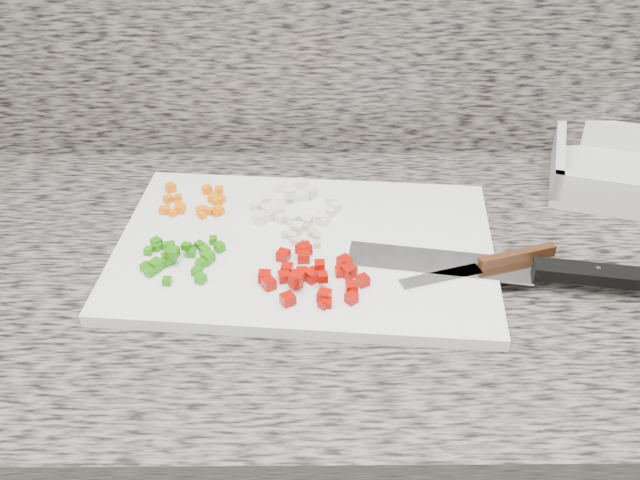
{
  "coord_description": "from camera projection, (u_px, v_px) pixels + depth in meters",
  "views": [
    {
      "loc": [
        -0.09,
        0.7,
        1.47
      ],
      "look_at": [
        -0.08,
        1.44,
        0.94
      ],
      "focal_mm": 40.0,
      "sensor_mm": 36.0,
      "label": 1
    }
  ],
  "objects": [
    {
      "name": "green_pepper_pile",
      "position": [
        180.0,
        256.0,
        0.91
      ],
      "size": [
        0.1,
        0.1,
        0.02
      ],
      "color": "#237C0B",
      "rests_on": "cutting_board"
    },
    {
      "name": "paring_knife",
      "position": [
        498.0,
        262.0,
        0.9
      ],
      "size": [
        0.21,
        0.08,
        0.02
      ],
      "rotation": [
        0.0,
        0.0,
        0.31
      ],
      "color": "silver",
      "rests_on": "cutting_board"
    },
    {
      "name": "cabinet",
      "position": [
        367.0,
        478.0,
        1.22
      ],
      "size": [
        3.92,
        0.62,
        0.86
      ],
      "primitive_type": "cube",
      "color": "beige",
      "rests_on": "ground"
    },
    {
      "name": "onion_pile",
      "position": [
        292.0,
        207.0,
        1.0
      ],
      "size": [
        0.13,
        0.13,
        0.02
      ],
      "color": "silver",
      "rests_on": "cutting_board"
    },
    {
      "name": "carrot_pile",
      "position": [
        194.0,
        202.0,
        1.01
      ],
      "size": [
        0.09,
        0.08,
        0.01
      ],
      "color": "orange",
      "rests_on": "cutting_board"
    },
    {
      "name": "chef_knife",
      "position": [
        541.0,
        270.0,
        0.89
      ],
      "size": [
        0.38,
        0.11,
        0.02
      ],
      "rotation": [
        0.0,
        0.0,
        -0.17
      ],
      "color": "silver",
      "rests_on": "cutting_board"
    },
    {
      "name": "cutting_board",
      "position": [
        305.0,
        248.0,
        0.95
      ],
      "size": [
        0.52,
        0.37,
        0.02
      ],
      "primitive_type": "cube",
      "rotation": [
        0.0,
        0.0,
        -0.09
      ],
      "color": "white",
      "rests_on": "countertop"
    },
    {
      "name": "countertop",
      "position": [
        380.0,
        272.0,
        0.95
      ],
      "size": [
        3.96,
        0.64,
        0.04
      ],
      "primitive_type": "cube",
      "color": "#6A645D",
      "rests_on": "cabinet"
    },
    {
      "name": "red_pepper_pile",
      "position": [
        313.0,
        274.0,
        0.88
      ],
      "size": [
        0.14,
        0.12,
        0.03
      ],
      "color": "#A40902",
      "rests_on": "cutting_board"
    },
    {
      "name": "garlic_pile",
      "position": [
        305.0,
        237.0,
        0.95
      ],
      "size": [
        0.05,
        0.05,
        0.01
      ],
      "color": "beige",
      "rests_on": "cutting_board"
    }
  ]
}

